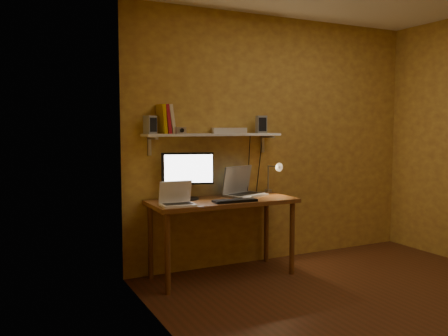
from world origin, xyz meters
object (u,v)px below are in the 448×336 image
desk (222,208)px  keyboard (235,201)px  desk_lamp (274,173)px  shelf_camera (181,130)px  monitor (188,173)px  laptop (242,188)px  wall_shelf (214,135)px  mouse (247,198)px  router (229,131)px  netbook (177,199)px  speaker_left (150,125)px  speaker_right (261,124)px

desk → keyboard: keyboard is taller
desk_lamp → shelf_camera: size_ratio=3.40×
monitor → laptop: bearing=17.3°
laptop → shelf_camera: size_ratio=4.27×
desk_lamp → monitor: bearing=179.2°
laptop → desk_lamp: size_ratio=1.26×
wall_shelf → mouse: wall_shelf is taller
monitor → router: size_ratio=1.47×
mouse → desk_lamp: size_ratio=0.27×
laptop → desk_lamp: bearing=-25.6°
mouse → monitor: bearing=141.9°
wall_shelf → shelf_camera: shelf_camera is taller
laptop → keyboard: (-0.26, -0.34, -0.07)m
wall_shelf → mouse: (0.20, -0.32, -0.59)m
wall_shelf → netbook: 0.82m
wall_shelf → shelf_camera: 0.38m
mouse → speaker_left: (-0.84, 0.33, 0.69)m
desk → desk_lamp: 0.73m
mouse → speaker_left: bearing=149.1°
keyboard → monitor: bearing=138.6°
desk_lamp → keyboard: bearing=-153.3°
speaker_right → netbook: bearing=-148.1°
desk_lamp → speaker_left: bearing=176.8°
speaker_left → speaker_right: (1.18, -0.01, 0.01)m
monitor → mouse: bearing=-12.7°
laptop → speaker_left: speaker_left is taller
desk → router: bearing=48.9°
laptop → desk_lamp: 0.39m
speaker_left → desk: bearing=-36.8°
mouse → router: 0.71m
desk_lamp → speaker_left: size_ratio=2.25×
wall_shelf → keyboard: wall_shelf is taller
keyboard → mouse: size_ratio=3.98×
desk_lamp → shelf_camera: shelf_camera is taller
laptop → shelf_camera: (-0.66, -0.03, 0.58)m
desk_lamp → router: 0.67m
netbook → mouse: netbook is taller
keyboard → mouse: bearing=22.6°
desk → speaker_left: speaker_left is taller
desk_lamp → laptop: bearing=175.8°
shelf_camera → router: shelf_camera is taller
laptop → speaker_right: size_ratio=2.66×
desk → router: size_ratio=4.25×
keyboard → mouse: 0.17m
keyboard → router: 0.76m
keyboard → mouse: mouse is taller
mouse → keyboard: bearing=-169.9°
desk → router: (0.17, 0.19, 0.74)m
desk → monitor: size_ratio=2.90×
speaker_right → shelf_camera: 0.91m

